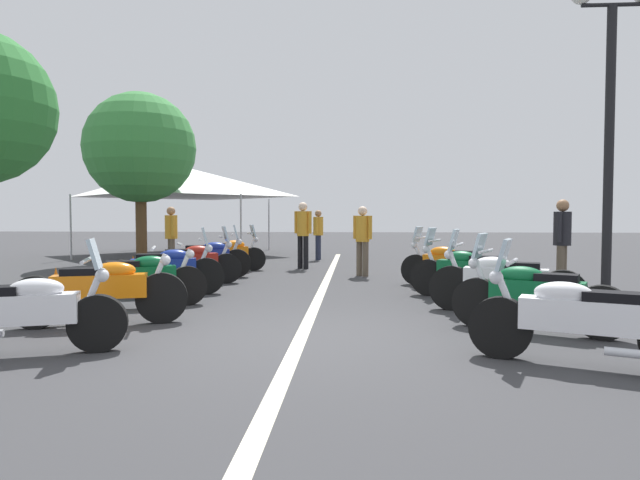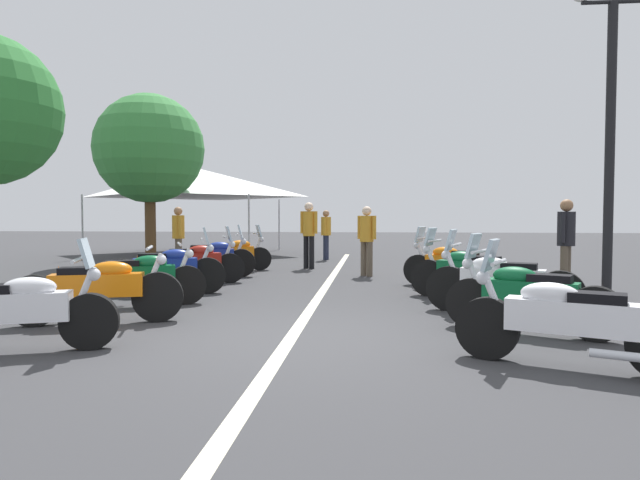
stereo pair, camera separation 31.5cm
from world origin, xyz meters
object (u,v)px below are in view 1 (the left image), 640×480
Objects in this scene: motorcycle_right_row_3 at (470,271)px; motorcycle_left_row_3 at (166,269)px; motorcycle_left_row_2 at (140,279)px; traffic_cone_1 at (56,287)px; motorcycle_left_row_6 at (229,254)px; motorcycle_left_row_0 at (21,312)px; motorcycle_right_row_2 at (503,281)px; bystander_1 at (171,233)px; traffic_cone_0 at (133,271)px; event_tent at (182,182)px; street_lamp_twin_globe at (610,87)px; motorcycle_right_row_0 at (580,318)px; motorcycle_right_row_1 at (534,295)px; bystander_3 at (318,231)px; motorcycle_left_row_4 at (190,262)px; bystander_2 at (562,237)px; motorcycle_left_row_5 at (208,257)px; motorcycle_right_row_4 at (450,264)px; motorcycle_left_row_1 at (102,290)px; bystander_4 at (362,235)px; bystander_0 at (303,230)px; roadside_tree_1 at (140,148)px.

motorcycle_left_row_3 is at bearing 25.39° from motorcycle_right_row_3.
motorcycle_left_row_2 is 3.21× the size of traffic_cone_1.
motorcycle_left_row_6 is at bearing -15.59° from traffic_cone_1.
motorcycle_right_row_2 is (2.76, -5.50, 0.02)m from motorcycle_left_row_0.
bystander_1 is (5.77, 1.48, 0.51)m from motorcycle_left_row_2.
event_tent reaches higher than traffic_cone_0.
street_lamp_twin_globe reaches higher than motorcycle_left_row_0.
street_lamp_twin_globe is 0.81× the size of event_tent.
motorcycle_right_row_0 is 1.50m from motorcycle_right_row_1.
traffic_cone_0 and traffic_cone_1 have the same top height.
traffic_cone_0 is at bearing 13.70° from motorcycle_right_row_3.
motorcycle_right_row_3 is at bearing 119.01° from bystander_3.
bystander_2 is at bearing -23.65° from motorcycle_left_row_4.
motorcycle_left_row_0 is at bearing -102.00° from motorcycle_left_row_5.
motorcycle_left_row_0 is 1.02× the size of motorcycle_right_row_0.
bystander_2 is (2.35, -8.64, 0.72)m from traffic_cone_1.
motorcycle_right_row_4 is at bearing -61.34° from motorcycle_right_row_3.
bystander_2 is 8.47m from bystander_3.
motorcycle_left_row_4 is 1.16m from traffic_cone_0.
motorcycle_left_row_1 is 1.14× the size of motorcycle_left_row_6.
motorcycle_right_row_3 is 3.86m from bystander_4.
motorcycle_right_row_3 reaches higher than traffic_cone_0.
motorcycle_left_row_1 is 7.92m from bystander_0.
traffic_cone_1 is at bearing -171.96° from event_tent.
motorcycle_right_row_3 is 1.22× the size of bystander_1.
motorcycle_left_row_5 is at bearing 74.70° from bystander_3.
motorcycle_right_row_1 is 0.38× the size of roadside_tree_1.
motorcycle_left_row_4 is (2.80, 0.07, 0.01)m from motorcycle_left_row_2.
bystander_3 reaches higher than motorcycle_left_row_6.
motorcycle_left_row_3 is 3.37× the size of traffic_cone_0.
motorcycle_left_row_0 is at bearing -168.36° from event_tent.
traffic_cone_1 is (-3.94, 1.36, -0.18)m from motorcycle_left_row_5.
traffic_cone_0 is 0.10× the size of event_tent.
motorcycle_right_row_0 is 4.74m from street_lamp_twin_globe.
motorcycle_left_row_2 is 1.24× the size of bystander_3.
motorcycle_left_row_4 reaches higher than traffic_cone_0.
bystander_1 is at bearing -54.01° from bystander_0.
roadside_tree_1 reaches higher than motorcycle_right_row_2.
traffic_cone_0 is (4.08, 6.68, -0.17)m from motorcycle_right_row_1.
motorcycle_left_row_6 is 7.01m from event_tent.
motorcycle_left_row_1 is 7.32m from bystander_1.
motorcycle_right_row_0 reaches higher than traffic_cone_1.
traffic_cone_0 is at bearing -136.25° from motorcycle_left_row_6.
motorcycle_left_row_2 is at bearing 10.19° from bystander_0.
motorcycle_left_row_6 is 0.94× the size of motorcycle_right_row_0.
motorcycle_left_row_3 reaches higher than traffic_cone_1.
event_tent is at bearing 82.66° from motorcycle_left_row_0.
bystander_2 is at bearing -74.78° from traffic_cone_1.
bystander_3 is 5.82m from event_tent.
bystander_0 is 5.62m from roadside_tree_1.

